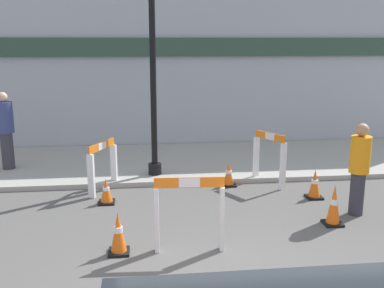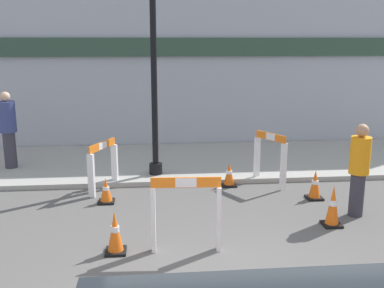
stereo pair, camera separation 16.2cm
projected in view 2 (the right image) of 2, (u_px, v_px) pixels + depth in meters
name	position (u px, v px, depth m)	size (l,w,h in m)	color
sidewalk_slab	(186.00, 161.00, 11.14)	(18.00, 3.51, 0.10)	#9E9B93
storefront_facade	(180.00, 49.00, 12.30)	(18.00, 0.22, 5.50)	#A3A8B2
barricade_0	(270.00, 158.00, 9.31)	(0.53, 0.76, 1.12)	white
barricade_1	(103.00, 164.00, 9.01)	(0.53, 0.89, 1.02)	white
barricade_2	(186.00, 211.00, 6.38)	(1.00, 0.18, 1.11)	white
traffic_cone_0	(229.00, 175.00, 9.36)	(0.30, 0.30, 0.51)	black
traffic_cone_1	(115.00, 233.00, 6.39)	(0.30, 0.30, 0.63)	black
traffic_cone_2	(106.00, 191.00, 8.40)	(0.30, 0.30, 0.48)	black
traffic_cone_3	(315.00, 185.00, 8.59)	(0.30, 0.30, 0.57)	black
traffic_cone_4	(333.00, 206.00, 7.33)	(0.30, 0.30, 0.69)	black
person_worker	(359.00, 167.00, 7.63)	(0.44, 0.44, 1.62)	#33333D
person_pedestrian	(8.00, 128.00, 10.19)	(0.50, 0.50, 1.76)	#33333D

